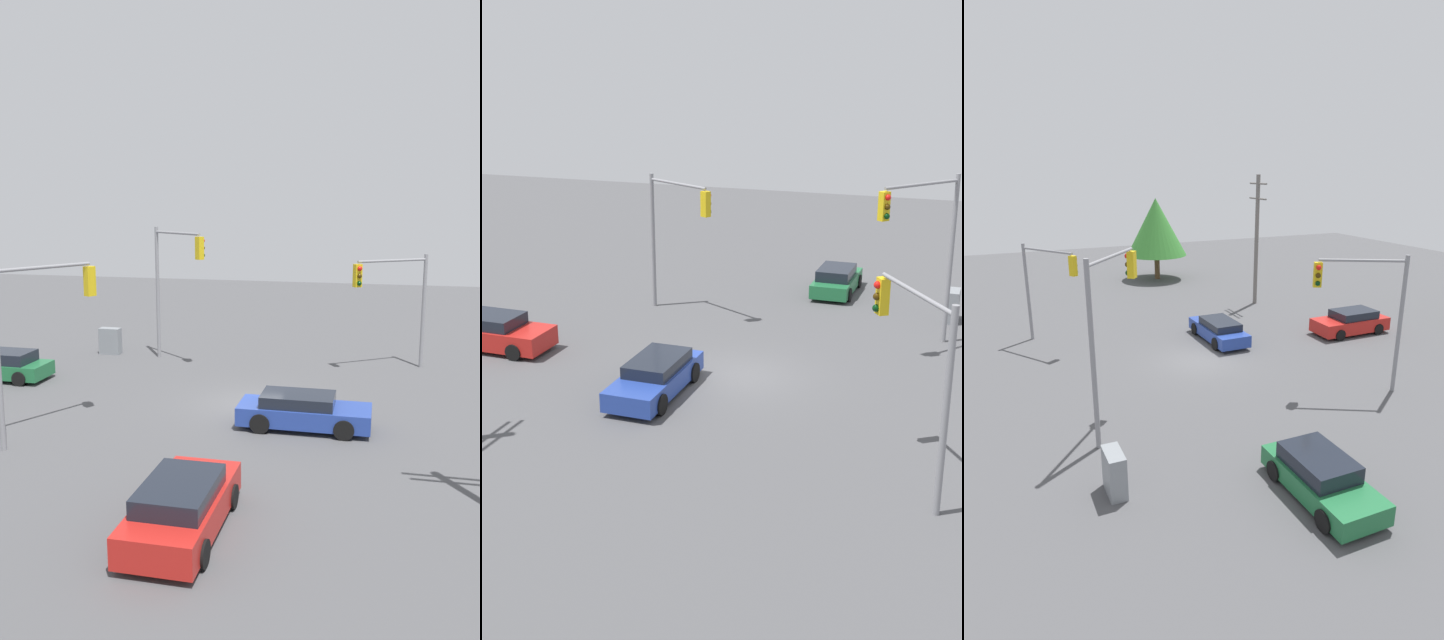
{
  "view_description": "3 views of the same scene",
  "coord_description": "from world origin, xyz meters",
  "views": [
    {
      "loc": [
        -4.98,
        23.39,
        7.86
      ],
      "look_at": [
        0.66,
        -1.33,
        3.14
      ],
      "focal_mm": 35.0,
      "sensor_mm": 36.0,
      "label": 1
    },
    {
      "loc": [
        -25.46,
        -8.29,
        11.06
      ],
      "look_at": [
        0.02,
        0.75,
        2.04
      ],
      "focal_mm": 45.0,
      "sensor_mm": 36.0,
      "label": 2
    },
    {
      "loc": [
        21.95,
        -9.44,
        9.49
      ],
      "look_at": [
        0.4,
        0.09,
        2.29
      ],
      "focal_mm": 28.0,
      "sensor_mm": 36.0,
      "label": 3
    }
  ],
  "objects": [
    {
      "name": "traffic_signal_cross",
      "position": [
        6.07,
        5.1,
        4.16
      ],
      "size": [
        2.0,
        3.48,
        6.07
      ],
      "rotation": [
        0.0,
        0.0,
        4.22
      ],
      "color": "gray",
      "rests_on": "ground_plane"
    },
    {
      "name": "ground_plane",
      "position": [
        0.0,
        0.0,
        0.0
      ],
      "size": [
        80.0,
        80.0,
        0.0
      ],
      "primitive_type": "plane",
      "color": "#4C4C4F"
    },
    {
      "name": "sedan_green",
      "position": [
        11.58,
        -1.03,
        0.64
      ],
      "size": [
        4.14,
        1.89,
        1.32
      ],
      "rotation": [
        0.0,
        0.0,
        -1.57
      ],
      "color": "#1E6638",
      "rests_on": "ground_plane"
    },
    {
      "name": "electrical_cabinet",
      "position": [
        8.96,
        -6.65,
        0.7
      ],
      "size": [
        1.12,
        0.52,
        1.4
      ],
      "primitive_type": "cube",
      "color": "gray",
      "rests_on": "ground_plane"
    },
    {
      "name": "traffic_signal_aux",
      "position": [
        -5.68,
        -6.56,
        3.82
      ],
      "size": [
        3.42,
        2.45,
        5.54
      ],
      "rotation": [
        0.0,
        0.0,
        0.6
      ],
      "color": "gray",
      "rests_on": "ground_plane"
    },
    {
      "name": "sedan_red",
      "position": [
        -0.5,
        10.06,
        0.68
      ],
      "size": [
        2.0,
        4.51,
        1.4
      ],
      "rotation": [
        0.0,
        0.0,
        3.14
      ],
      "color": "red",
      "rests_on": "ground_plane"
    },
    {
      "name": "sedan_blue",
      "position": [
        -2.45,
        2.27,
        0.63
      ],
      "size": [
        4.67,
        1.89,
        1.26
      ],
      "rotation": [
        0.0,
        0.0,
        1.57
      ],
      "color": "#233D93",
      "rests_on": "ground_plane"
    },
    {
      "name": "traffic_signal_main",
      "position": [
        5.02,
        -5.66,
        4.6
      ],
      "size": [
        3.25,
        2.6,
        6.75
      ],
      "rotation": [
        0.0,
        0.0,
        2.48
      ],
      "color": "gray",
      "rests_on": "ground_plane"
    }
  ]
}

